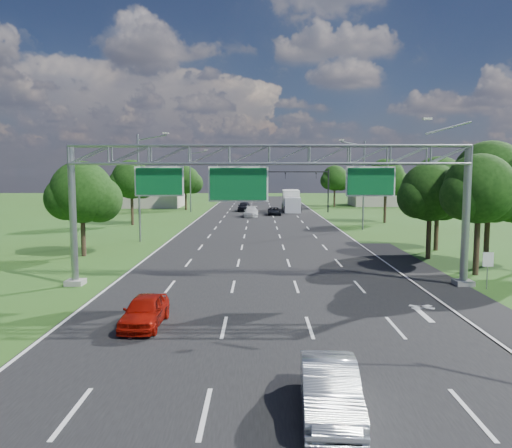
{
  "coord_description": "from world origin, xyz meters",
  "views": [
    {
      "loc": [
        -0.34,
        -16.39,
        6.51
      ],
      "look_at": [
        -0.5,
        13.19,
        3.44
      ],
      "focal_mm": 35.0,
      "sensor_mm": 36.0,
      "label": 1
    }
  ],
  "objects_px": {
    "traffic_signal": "(307,181)",
    "box_truck": "(291,201)",
    "silver_sedan": "(330,389)",
    "red_coupe": "(145,311)",
    "sign_gantry": "(271,166)",
    "regulatory_sign": "(488,263)"
  },
  "relations": [
    {
      "from": "regulatory_sign",
      "to": "silver_sedan",
      "type": "distance_m",
      "value": 18.1
    },
    {
      "from": "sign_gantry",
      "to": "silver_sedan",
      "type": "height_order",
      "value": "sign_gantry"
    },
    {
      "from": "red_coupe",
      "to": "box_truck",
      "type": "relative_size",
      "value": 0.42
    },
    {
      "from": "red_coupe",
      "to": "silver_sedan",
      "type": "relative_size",
      "value": 0.91
    },
    {
      "from": "traffic_signal",
      "to": "box_truck",
      "type": "distance_m",
      "value": 4.88
    },
    {
      "from": "box_truck",
      "to": "silver_sedan",
      "type": "bearing_deg",
      "value": -91.44
    },
    {
      "from": "red_coupe",
      "to": "box_truck",
      "type": "distance_m",
      "value": 64.1
    },
    {
      "from": "traffic_signal",
      "to": "silver_sedan",
      "type": "distance_m",
      "value": 68.9
    },
    {
      "from": "regulatory_sign",
      "to": "box_truck",
      "type": "bearing_deg",
      "value": 97.34
    },
    {
      "from": "regulatory_sign",
      "to": "traffic_signal",
      "type": "distance_m",
      "value": 54.37
    },
    {
      "from": "silver_sedan",
      "to": "box_truck",
      "type": "bearing_deg",
      "value": 90.29
    },
    {
      "from": "regulatory_sign",
      "to": "silver_sedan",
      "type": "bearing_deg",
      "value": -126.79
    },
    {
      "from": "traffic_signal",
      "to": "silver_sedan",
      "type": "bearing_deg",
      "value": -94.93
    },
    {
      "from": "sign_gantry",
      "to": "red_coupe",
      "type": "relative_size",
      "value": 6.03
    },
    {
      "from": "silver_sedan",
      "to": "box_truck",
      "type": "height_order",
      "value": "box_truck"
    },
    {
      "from": "silver_sedan",
      "to": "traffic_signal",
      "type": "bearing_deg",
      "value": 88.22
    },
    {
      "from": "red_coupe",
      "to": "traffic_signal",
      "type": "bearing_deg",
      "value": 79.72
    },
    {
      "from": "traffic_signal",
      "to": "box_truck",
      "type": "relative_size",
      "value": 1.31
    },
    {
      "from": "red_coupe",
      "to": "silver_sedan",
      "type": "bearing_deg",
      "value": -47.33
    },
    {
      "from": "sign_gantry",
      "to": "box_truck",
      "type": "height_order",
      "value": "sign_gantry"
    },
    {
      "from": "traffic_signal",
      "to": "box_truck",
      "type": "height_order",
      "value": "traffic_signal"
    },
    {
      "from": "sign_gantry",
      "to": "regulatory_sign",
      "type": "bearing_deg",
      "value": -4.83
    }
  ]
}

